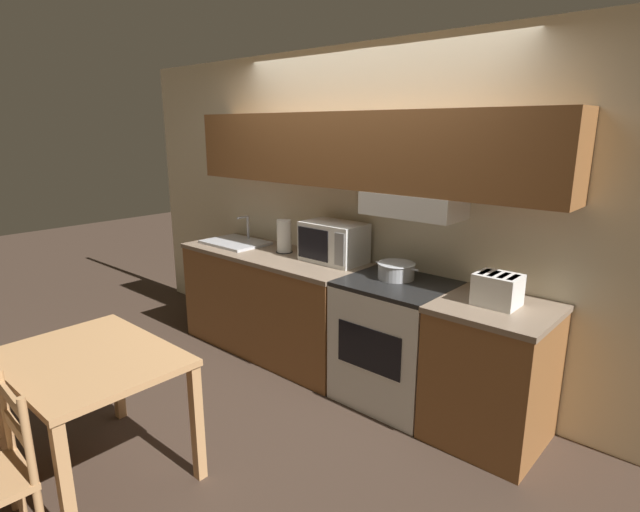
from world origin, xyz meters
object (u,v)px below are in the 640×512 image
at_px(paper_towel_roll, 284,236).
at_px(dining_table, 90,373).
at_px(toaster, 498,289).
at_px(sink_basin, 235,242).
at_px(stove_range, 395,341).
at_px(cooking_pot, 396,270).
at_px(microwave, 334,242).

bearing_deg(paper_towel_roll, dining_table, -78.16).
relative_size(toaster, sink_basin, 0.46).
bearing_deg(stove_range, sink_basin, -179.92).
relative_size(cooking_pot, microwave, 0.70).
bearing_deg(toaster, stove_range, -179.23).
relative_size(stove_range, dining_table, 0.89).
xyz_separation_m(cooking_pot, paper_towel_roll, (-1.14, 0.01, 0.08)).
height_order(stove_range, dining_table, stove_range).
bearing_deg(cooking_pot, paper_towel_roll, 179.43).
distance_m(stove_range, dining_table, 1.99).
height_order(cooking_pot, paper_towel_roll, paper_towel_roll).
xyz_separation_m(stove_range, dining_table, (-0.80, -1.81, 0.18)).
height_order(stove_range, microwave, microwave).
height_order(cooking_pot, sink_basin, sink_basin).
bearing_deg(stove_range, paper_towel_roll, 176.40).
relative_size(stove_range, microwave, 1.80).
relative_size(microwave, paper_towel_roll, 1.77).
bearing_deg(toaster, microwave, 175.28).
distance_m(toaster, sink_basin, 2.47).
xyz_separation_m(sink_basin, dining_table, (0.96, -1.81, -0.28)).
bearing_deg(stove_range, toaster, 0.77).
xyz_separation_m(microwave, sink_basin, (-1.08, -0.13, -0.14)).
height_order(microwave, paper_towel_roll, microwave).
bearing_deg(dining_table, sink_basin, 118.01).
bearing_deg(dining_table, toaster, 50.42).
distance_m(stove_range, microwave, 0.92).
relative_size(stove_range, cooking_pot, 2.57).
xyz_separation_m(toaster, sink_basin, (-2.46, -0.01, -0.08)).
xyz_separation_m(paper_towel_roll, dining_table, (0.40, -1.88, -0.41)).
distance_m(stove_range, toaster, 0.89).
bearing_deg(stove_range, dining_table, -113.89).
bearing_deg(cooking_pot, sink_basin, -177.77).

